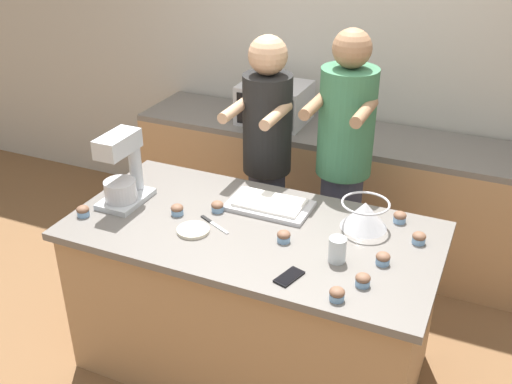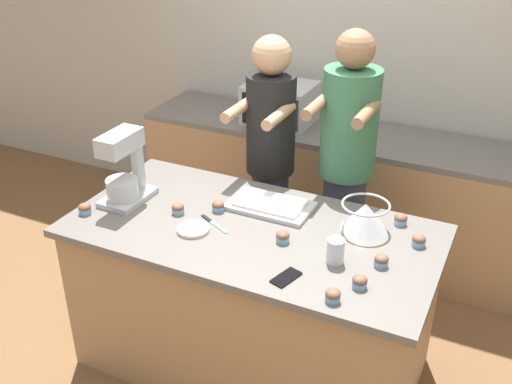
{
  "view_description": "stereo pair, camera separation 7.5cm",
  "coord_description": "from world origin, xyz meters",
  "px_view_note": "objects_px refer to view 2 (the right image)",
  "views": [
    {
      "loc": [
        1.06,
        -2.34,
        2.45
      ],
      "look_at": [
        0.0,
        0.05,
        1.07
      ],
      "focal_mm": 42.0,
      "sensor_mm": 36.0,
      "label": 1
    },
    {
      "loc": [
        1.13,
        -2.31,
        2.45
      ],
      "look_at": [
        0.0,
        0.05,
        1.07
      ],
      "focal_mm": 42.0,
      "sensor_mm": 36.0,
      "label": 2
    }
  ],
  "objects_px": {
    "baking_tray": "(270,205)",
    "cupcake_3": "(178,208)",
    "cupcake_1": "(283,237)",
    "stand_mixer": "(125,171)",
    "drinking_glass": "(335,251)",
    "cupcake_8": "(381,260)",
    "mixing_bowl": "(365,215)",
    "cell_phone": "(286,277)",
    "cupcake_0": "(85,209)",
    "cupcake_2": "(360,282)",
    "cupcake_4": "(401,219)",
    "person_left": "(270,161)",
    "cupcake_7": "(333,295)",
    "small_plate": "(193,229)",
    "microwave_oven": "(280,103)",
    "knife": "(213,223)",
    "cupcake_5": "(218,206)",
    "person_right": "(346,171)",
    "cupcake_6": "(419,240)"
  },
  "relations": [
    {
      "from": "mixing_bowl",
      "to": "cupcake_2",
      "type": "bearing_deg",
      "value": -75.57
    },
    {
      "from": "person_right",
      "to": "cupcake_1",
      "type": "distance_m",
      "value": 0.79
    },
    {
      "from": "cupcake_3",
      "to": "knife",
      "type": "bearing_deg",
      "value": -2.76
    },
    {
      "from": "stand_mixer",
      "to": "drinking_glass",
      "type": "bearing_deg",
      "value": -3.59
    },
    {
      "from": "cupcake_2",
      "to": "microwave_oven",
      "type": "bearing_deg",
      "value": 123.87
    },
    {
      "from": "person_left",
      "to": "cupcake_8",
      "type": "height_order",
      "value": "person_left"
    },
    {
      "from": "cupcake_1",
      "to": "stand_mixer",
      "type": "bearing_deg",
      "value": 178.58
    },
    {
      "from": "cupcake_3",
      "to": "mixing_bowl",
      "type": "bearing_deg",
      "value": 16.55
    },
    {
      "from": "cell_phone",
      "to": "cupcake_1",
      "type": "distance_m",
      "value": 0.3
    },
    {
      "from": "drinking_glass",
      "to": "cupcake_8",
      "type": "height_order",
      "value": "drinking_glass"
    },
    {
      "from": "mixing_bowl",
      "to": "cupcake_4",
      "type": "relative_size",
      "value": 3.67
    },
    {
      "from": "cupcake_3",
      "to": "cupcake_0",
      "type": "bearing_deg",
      "value": -154.22
    },
    {
      "from": "mixing_bowl",
      "to": "microwave_oven",
      "type": "bearing_deg",
      "value": 130.29
    },
    {
      "from": "mixing_bowl",
      "to": "cupcake_0",
      "type": "bearing_deg",
      "value": -160.35
    },
    {
      "from": "cupcake_0",
      "to": "mixing_bowl",
      "type": "bearing_deg",
      "value": 19.65
    },
    {
      "from": "cupcake_3",
      "to": "cupcake_7",
      "type": "distance_m",
      "value": 1.03
    },
    {
      "from": "cell_phone",
      "to": "drinking_glass",
      "type": "relative_size",
      "value": 1.32
    },
    {
      "from": "person_left",
      "to": "cupcake_4",
      "type": "bearing_deg",
      "value": -22.93
    },
    {
      "from": "knife",
      "to": "cupcake_7",
      "type": "height_order",
      "value": "cupcake_7"
    },
    {
      "from": "drinking_glass",
      "to": "knife",
      "type": "height_order",
      "value": "drinking_glass"
    },
    {
      "from": "drinking_glass",
      "to": "cupcake_6",
      "type": "xyz_separation_m",
      "value": [
        0.31,
        0.3,
        -0.03
      ]
    },
    {
      "from": "baking_tray",
      "to": "cupcake_3",
      "type": "bearing_deg",
      "value": -147.32
    },
    {
      "from": "person_right",
      "to": "baking_tray",
      "type": "height_order",
      "value": "person_right"
    },
    {
      "from": "knife",
      "to": "mixing_bowl",
      "type": "bearing_deg",
      "value": 21.87
    },
    {
      "from": "person_right",
      "to": "cupcake_7",
      "type": "height_order",
      "value": "person_right"
    },
    {
      "from": "stand_mixer",
      "to": "cupcake_8",
      "type": "distance_m",
      "value": 1.42
    },
    {
      "from": "cupcake_5",
      "to": "cupcake_4",
      "type": "bearing_deg",
      "value": 17.31
    },
    {
      "from": "baking_tray",
      "to": "microwave_oven",
      "type": "bearing_deg",
      "value": 111.12
    },
    {
      "from": "cupcake_4",
      "to": "cupcake_8",
      "type": "bearing_deg",
      "value": -88.68
    },
    {
      "from": "cell_phone",
      "to": "cupcake_8",
      "type": "distance_m",
      "value": 0.44
    },
    {
      "from": "baking_tray",
      "to": "cupcake_5",
      "type": "bearing_deg",
      "value": -147.64
    },
    {
      "from": "small_plate",
      "to": "cupcake_1",
      "type": "height_order",
      "value": "cupcake_1"
    },
    {
      "from": "knife",
      "to": "cupcake_1",
      "type": "height_order",
      "value": "cupcake_1"
    },
    {
      "from": "person_left",
      "to": "cupcake_4",
      "type": "height_order",
      "value": "person_left"
    },
    {
      "from": "cupcake_0",
      "to": "cupcake_7",
      "type": "xyz_separation_m",
      "value": [
        1.41,
        -0.13,
        0.0
      ]
    },
    {
      "from": "cell_phone",
      "to": "cupcake_7",
      "type": "relative_size",
      "value": 2.39
    },
    {
      "from": "baking_tray",
      "to": "cupcake_3",
      "type": "height_order",
      "value": "cupcake_3"
    },
    {
      "from": "cupcake_3",
      "to": "cupcake_5",
      "type": "bearing_deg",
      "value": 33.09
    },
    {
      "from": "small_plate",
      "to": "person_right",
      "type": "bearing_deg",
      "value": 60.82
    },
    {
      "from": "cupcake_3",
      "to": "cupcake_8",
      "type": "height_order",
      "value": "same"
    },
    {
      "from": "stand_mixer",
      "to": "cupcake_5",
      "type": "distance_m",
      "value": 0.53
    },
    {
      "from": "person_left",
      "to": "mixing_bowl",
      "type": "height_order",
      "value": "person_left"
    },
    {
      "from": "person_left",
      "to": "cell_phone",
      "type": "distance_m",
      "value": 1.19
    },
    {
      "from": "cupcake_2",
      "to": "cupcake_4",
      "type": "height_order",
      "value": "same"
    },
    {
      "from": "cupcake_4",
      "to": "cupcake_8",
      "type": "xyz_separation_m",
      "value": [
        0.01,
        -0.4,
        0.0
      ]
    },
    {
      "from": "small_plate",
      "to": "cupcake_2",
      "type": "relative_size",
      "value": 2.46
    },
    {
      "from": "microwave_oven",
      "to": "cupcake_6",
      "type": "distance_m",
      "value": 1.7
    },
    {
      "from": "mixing_bowl",
      "to": "cupcake_4",
      "type": "distance_m",
      "value": 0.2
    },
    {
      "from": "person_right",
      "to": "drinking_glass",
      "type": "distance_m",
      "value": 0.87
    },
    {
      "from": "knife",
      "to": "cupcake_5",
      "type": "bearing_deg",
      "value": 106.39
    }
  ]
}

